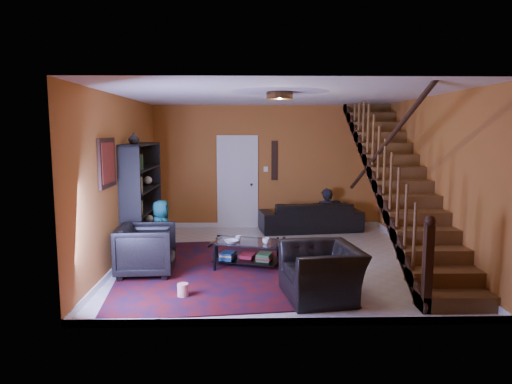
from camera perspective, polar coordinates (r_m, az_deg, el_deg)
The scene contains 21 objects.
floor at distance 8.04m, azimuth 2.41°, elevation -8.39°, with size 5.50×5.50×0.00m, color beige.
room at distance 9.34m, azimuth -6.34°, elevation -5.85°, with size 5.50×5.50×5.50m.
staircase at distance 8.19m, azimuth 17.46°, elevation 1.53°, with size 0.95×5.02×3.18m.
bookshelf at distance 8.62m, azimuth -13.99°, elevation -0.97°, with size 0.35×1.80×2.00m.
door at distance 10.51m, azimuth -2.32°, elevation 1.10°, with size 0.82×0.05×2.05m, color silver.
framed_picture at distance 7.13m, azimuth -18.13°, elevation 3.49°, with size 0.04×0.74×0.74m, color maroon.
wall_hanging at distance 10.48m, azimuth 2.33°, elevation 3.96°, with size 0.14×0.03×0.90m, color black.
ceiling_fixture at distance 6.95m, azimuth 2.97°, elevation 11.92°, with size 0.40×0.40×0.10m, color #3F2814.
rug at distance 7.47m, azimuth -4.10°, elevation -9.58°, with size 3.26×3.73×0.02m, color #4F0E0E.
sofa at distance 10.29m, azimuth 6.80°, elevation -3.02°, with size 2.24×0.87×0.65m, color black.
armchair_left at distance 7.30m, azimuth -13.55°, elevation -7.06°, with size 0.84×0.87×0.79m, color black.
armchair_right at distance 6.23m, azimuth 8.20°, elevation -9.87°, with size 1.08×0.94×0.70m, color black.
person_adult_a at distance 10.41m, azimuth 8.74°, elevation -3.37°, with size 0.51×0.34×1.40m, color black.
person_adult_b at distance 10.47m, azimuth 9.82°, elevation -4.08°, with size 0.55×0.43×1.13m, color black.
person_child at distance 7.95m, azimuth -11.74°, elevation -4.78°, with size 0.52×0.34×1.06m, color #1A6360.
coffee_table at distance 7.58m, azimuth -1.07°, elevation -7.49°, with size 1.25×0.95×0.42m.
cup_a at distance 7.36m, azimuth 1.27°, elevation -6.12°, with size 0.12×0.12×0.09m, color #999999.
cup_b at distance 7.54m, azimuth -2.23°, elevation -5.80°, with size 0.09×0.09×0.09m, color #999999.
bowl at distance 7.39m, azimuth -3.10°, elevation -6.22°, with size 0.23×0.23×0.06m, color #999999.
vase at distance 8.04m, azimuth -15.03°, elevation 6.49°, with size 0.18×0.18×0.19m, color #999999.
popcorn_bucket at distance 6.32m, azimuth -9.12°, elevation -11.99°, with size 0.15×0.15×0.17m, color red.
Camera 1 is at (-0.50, -7.71, 2.22)m, focal length 32.00 mm.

